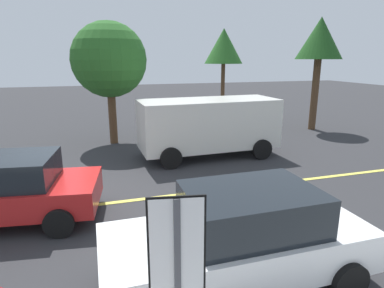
{
  "coord_description": "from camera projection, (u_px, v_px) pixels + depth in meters",
  "views": [
    {
      "loc": [
        0.64,
        -8.18,
        3.69
      ],
      "look_at": [
        3.25,
        0.48,
        1.31
      ],
      "focal_mm": 30.53,
      "sensor_mm": 36.0,
      "label": 1
    }
  ],
  "objects": [
    {
      "name": "car_white_approaching",
      "position": [
        241.0,
        237.0,
        5.38
      ],
      "size": [
        4.44,
        2.02,
        1.66
      ],
      "color": "white",
      "rests_on": "ground_plane"
    },
    {
      "name": "lane_marking_centre",
      "position": [
        189.0,
        194.0,
        9.17
      ],
      "size": [
        28.0,
        0.16,
        0.01
      ],
      "primitive_type": "cube",
      "color": "#E0D14C"
    },
    {
      "name": "speed_limit_sign",
      "position": [
        177.0,
        271.0,
        3.06
      ],
      "size": [
        0.54,
        0.11,
        2.52
      ],
      "color": "#4C4C51",
      "rests_on": "ground_plane"
    },
    {
      "name": "tree_left_verge",
      "position": [
        109.0,
        60.0,
        13.81
      ],
      "size": [
        3.18,
        3.18,
        5.22
      ],
      "color": "#513823",
      "rests_on": "ground_plane"
    },
    {
      "name": "white_van",
      "position": [
        208.0,
        124.0,
        12.41
      ],
      "size": [
        5.26,
        2.39,
        2.2
      ],
      "color": "silver",
      "rests_on": "ground_plane"
    },
    {
      "name": "tree_right_verge",
      "position": [
        224.0,
        47.0,
        17.95
      ],
      "size": [
        2.12,
        2.12,
        5.28
      ],
      "color": "#513823",
      "rests_on": "ground_plane"
    },
    {
      "name": "ground_plane",
      "position": [
        76.0,
        207.0,
        8.33
      ],
      "size": [
        80.0,
        80.0,
        0.0
      ],
      "primitive_type": "plane",
      "color": "#2D2D30"
    },
    {
      "name": "tree_centre_verge",
      "position": [
        320.0,
        41.0,
        16.4
      ],
      "size": [
        2.31,
        2.31,
        5.7
      ],
      "color": "#513823",
      "rests_on": "ground_plane"
    }
  ]
}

